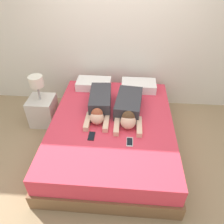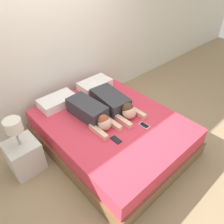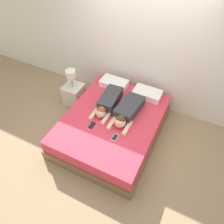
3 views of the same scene
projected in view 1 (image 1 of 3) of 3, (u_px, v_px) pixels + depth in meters
ground_plane at (112, 145)px, 3.35m from camera, size 12.00×12.00×0.00m
wall_back at (118, 33)px, 3.53m from camera, size 12.00×0.06×2.60m
bed at (112, 134)px, 3.20m from camera, size 1.75×2.18×0.49m
pillow_head_left at (94, 84)px, 3.71m from camera, size 0.57×0.34×0.14m
pillow_head_right at (139, 86)px, 3.66m from camera, size 0.57×0.34×0.14m
person_left at (100, 104)px, 3.17m from camera, size 0.34×0.90×0.23m
person_right at (129, 108)px, 3.11m from camera, size 0.41×0.94×0.24m
cell_phone_left at (92, 136)px, 2.80m from camera, size 0.08×0.16×0.01m
cell_phone_right at (130, 142)px, 2.71m from camera, size 0.08×0.16×0.01m
nightstand at (43, 108)px, 3.62m from camera, size 0.41×0.41×0.88m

